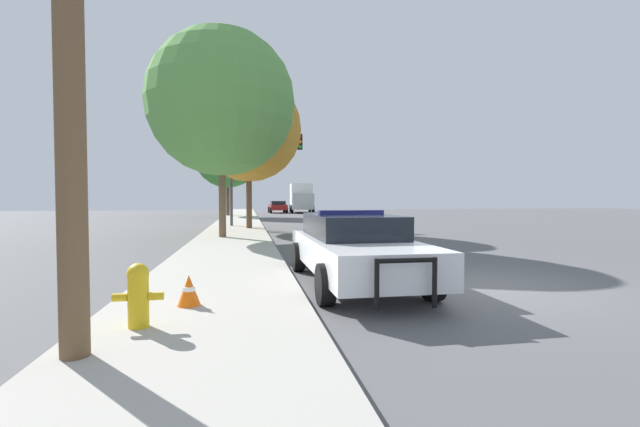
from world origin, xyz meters
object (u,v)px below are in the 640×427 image
(traffic_light, at_px, (260,158))
(tree_sidewalk_near, at_px, (222,103))
(police_car, at_px, (354,246))
(traffic_cone, at_px, (189,290))
(car_background_distant, at_px, (278,206))
(fire_hydrant, at_px, (138,293))
(tree_sidewalk_mid, at_px, (249,129))
(box_truck, at_px, (301,197))
(tree_sidewalk_far, at_px, (228,154))

(traffic_light, height_order, tree_sidewalk_near, tree_sidewalk_near)
(police_car, bearing_deg, traffic_cone, 31.26)
(car_background_distant, bearing_deg, fire_hydrant, -98.08)
(police_car, bearing_deg, tree_sidewalk_mid, -82.83)
(tree_sidewalk_mid, bearing_deg, car_background_distant, 82.64)
(box_truck, xyz_separation_m, tree_sidewalk_near, (-7.34, -32.34, 3.79))
(car_background_distant, relative_size, tree_sidewalk_mid, 0.51)
(car_background_distant, xyz_separation_m, tree_sidewalk_far, (-5.21, -9.39, 4.98))
(fire_hydrant, relative_size, tree_sidewalk_near, 0.09)
(tree_sidewalk_near, bearing_deg, fire_hydrant, -91.61)
(box_truck, xyz_separation_m, tree_sidewalk_mid, (-6.24, -27.26, 3.57))
(car_background_distant, xyz_separation_m, tree_sidewalk_mid, (-3.41, -26.38, 4.61))
(fire_hydrant, xyz_separation_m, tree_sidewalk_near, (0.35, 12.33, 5.03))
(fire_hydrant, distance_m, tree_sidewalk_near, 13.32)
(police_car, height_order, traffic_cone, police_car)
(traffic_light, height_order, car_background_distant, traffic_light)
(tree_sidewalk_far, distance_m, tree_sidewalk_mid, 17.09)
(car_background_distant, distance_m, tree_sidewalk_mid, 27.00)
(traffic_light, bearing_deg, police_car, -85.28)
(box_truck, distance_m, tree_sidewalk_near, 33.38)
(tree_sidewalk_mid, xyz_separation_m, tree_sidewalk_near, (-1.11, -5.08, 0.23))
(tree_sidewalk_near, bearing_deg, box_truck, 77.21)
(fire_hydrant, relative_size, car_background_distant, 0.19)
(police_car, height_order, tree_sidewalk_far, tree_sidewalk_far)
(fire_hydrant, height_order, tree_sidewalk_near, tree_sidewalk_near)
(police_car, relative_size, tree_sidewalk_near, 0.64)
(tree_sidewalk_far, bearing_deg, fire_hydrant, -89.41)
(police_car, bearing_deg, box_truck, -96.44)
(fire_hydrant, height_order, tree_sidewalk_far, tree_sidewalk_far)
(police_car, bearing_deg, car_background_distant, -92.62)
(car_background_distant, bearing_deg, traffic_light, -98.29)
(traffic_light, bearing_deg, box_truck, 77.41)
(traffic_light, bearing_deg, tree_sidewalk_far, 99.29)
(tree_sidewalk_near, bearing_deg, police_car, -71.84)
(tree_sidewalk_far, distance_m, tree_sidewalk_near, 22.09)
(traffic_light, xyz_separation_m, tree_sidewalk_far, (-2.43, 14.86, 1.71))
(car_background_distant, height_order, traffic_cone, car_background_distant)
(box_truck, bearing_deg, traffic_cone, 84.41)
(traffic_cone, bearing_deg, tree_sidewalk_mid, 86.58)
(tree_sidewalk_far, distance_m, traffic_cone, 33.85)
(box_truck, distance_m, tree_sidewalk_mid, 28.19)
(tree_sidewalk_mid, bearing_deg, tree_sidewalk_far, 96.08)
(fire_hydrant, height_order, traffic_light, traffic_light)
(tree_sidewalk_mid, bearing_deg, traffic_cone, -93.42)
(police_car, distance_m, fire_hydrant, 4.49)
(police_car, xyz_separation_m, tree_sidewalk_far, (-3.81, 31.55, 4.98))
(car_background_distant, distance_m, tree_sidewalk_far, 11.84)
(tree_sidewalk_near, xyz_separation_m, traffic_cone, (0.12, -11.33, -5.23))
(fire_hydrant, relative_size, traffic_cone, 1.74)
(fire_hydrant, distance_m, tree_sidewalk_mid, 18.13)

